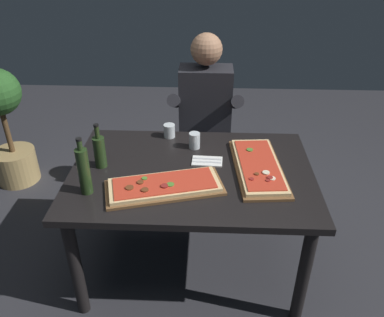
% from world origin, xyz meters
% --- Properties ---
extents(ground_plane, '(6.40, 6.40, 0.00)m').
position_xyz_m(ground_plane, '(0.00, 0.00, 0.00)').
color(ground_plane, '#2D2D33').
extents(dining_table, '(1.40, 0.96, 0.74)m').
position_xyz_m(dining_table, '(0.00, 0.00, 0.64)').
color(dining_table, black).
rests_on(dining_table, ground_plane).
extents(pizza_rectangular_front, '(0.67, 0.41, 0.05)m').
position_xyz_m(pizza_rectangular_front, '(-0.14, -0.19, 0.76)').
color(pizza_rectangular_front, brown).
rests_on(pizza_rectangular_front, dining_table).
extents(pizza_rectangular_left, '(0.32, 0.64, 0.05)m').
position_xyz_m(pizza_rectangular_left, '(0.38, 0.03, 0.76)').
color(pizza_rectangular_left, brown).
rests_on(pizza_rectangular_left, dining_table).
extents(wine_bottle_dark, '(0.07, 0.07, 0.27)m').
position_xyz_m(wine_bottle_dark, '(-0.53, 0.03, 0.84)').
color(wine_bottle_dark, '#233819').
rests_on(wine_bottle_dark, dining_table).
extents(oil_bottle_amber, '(0.06, 0.06, 0.33)m').
position_xyz_m(oil_bottle_amber, '(-0.54, -0.23, 0.88)').
color(oil_bottle_amber, '#233819').
rests_on(oil_bottle_amber, dining_table).
extents(tumbler_near_camera, '(0.07, 0.07, 0.09)m').
position_xyz_m(tumbler_near_camera, '(-0.17, 0.40, 0.78)').
color(tumbler_near_camera, silver).
rests_on(tumbler_near_camera, dining_table).
extents(tumbler_far_side, '(0.07, 0.07, 0.10)m').
position_xyz_m(tumbler_far_side, '(0.01, 0.27, 0.78)').
color(tumbler_far_side, silver).
rests_on(tumbler_far_side, dining_table).
extents(napkin_cutlery_set, '(0.19, 0.12, 0.01)m').
position_xyz_m(napkin_cutlery_set, '(0.09, 0.10, 0.74)').
color(napkin_cutlery_set, white).
rests_on(napkin_cutlery_set, dining_table).
extents(diner_chair, '(0.44, 0.44, 0.87)m').
position_xyz_m(diner_chair, '(0.07, 0.86, 0.49)').
color(diner_chair, black).
rests_on(diner_chair, ground_plane).
extents(seated_diner, '(0.53, 0.41, 1.33)m').
position_xyz_m(seated_diner, '(0.07, 0.74, 0.74)').
color(seated_diner, '#23232D').
rests_on(seated_diner, ground_plane).
extents(potted_plant_corner, '(0.37, 0.37, 1.01)m').
position_xyz_m(potted_plant_corner, '(-1.57, 0.92, 0.54)').
color(potted_plant_corner, tan).
rests_on(potted_plant_corner, ground_plane).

